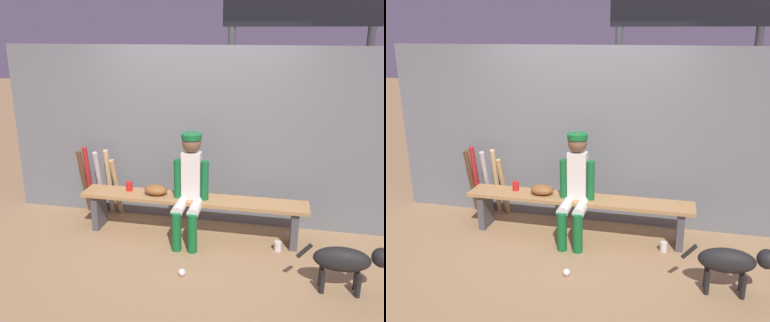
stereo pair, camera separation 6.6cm
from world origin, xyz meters
The scene contains 15 objects.
ground_plane centered at (0.00, 0.00, 0.00)m, with size 30.00×30.00×0.00m, color #9E7A51.
chainlink_fence centered at (0.00, 0.47, 1.10)m, with size 5.07×0.03×2.21m, color slate.
dugout_bench centered at (0.00, 0.00, 0.39)m, with size 2.68×0.36×0.49m.
player_seated centered at (-0.01, -0.11, 0.69)m, with size 0.41×0.55×1.26m.
baseball_glove centered at (-0.44, 0.00, 0.55)m, with size 0.28×0.20×0.12m, color brown.
bat_wood_tan centered at (-1.08, 0.34, 0.41)m, with size 0.06×0.06×0.82m, color tan.
bat_wood_natural centered at (-1.20, 0.38, 0.46)m, with size 0.06×0.06×0.92m, color tan.
bat_aluminum_silver centered at (-1.30, 0.31, 0.46)m, with size 0.06×0.06×0.92m, color #B7B7BC.
bat_aluminum_red centered at (-1.46, 0.34, 0.47)m, with size 0.06×0.06×0.95m, color #B22323.
bat_wood_dark centered at (-1.53, 0.34, 0.45)m, with size 0.06×0.06×0.92m, color brown.
baseball centered at (0.08, -0.87, 0.04)m, with size 0.07×0.07×0.07m, color white.
cup_on_ground centered at (1.02, -0.15, 0.06)m, with size 0.08×0.08×0.11m, color silver.
cup_on_bench centered at (-0.80, 0.06, 0.55)m, with size 0.08×0.08×0.11m, color red.
scoreboard centered at (1.19, 1.36, 2.52)m, with size 2.27×0.27×3.59m.
dog centered at (1.65, -0.81, 0.34)m, with size 0.84×0.20×0.49m.
Camera 2 is at (1.02, -4.43, 2.36)m, focal length 39.04 mm.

